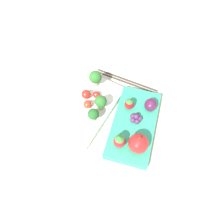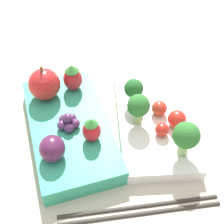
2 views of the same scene
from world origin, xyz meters
name	(u,v)px [view 1 (image 1 of 2)]	position (x,y,z in m)	size (l,w,h in m)	color
ground_plane	(110,121)	(0.00, 0.00, 0.00)	(4.00, 4.00, 0.00)	#BCB29E
bento_box_savoury	(91,109)	(0.01, 0.07, 0.01)	(0.23, 0.14, 0.02)	white
bento_box_fruit	(134,125)	(0.01, -0.07, 0.01)	(0.24, 0.14, 0.03)	#33A87F
broccoli_floret_0	(101,102)	(0.02, 0.04, 0.05)	(0.03, 0.03, 0.05)	#93B770
broccoli_floret_1	(95,78)	(0.09, 0.08, 0.06)	(0.04, 0.04, 0.06)	#93B770
broccoli_floret_2	(93,114)	(-0.02, 0.04, 0.05)	(0.03, 0.03, 0.05)	#93B770
cherry_tomato_0	(86,94)	(0.04, 0.09, 0.03)	(0.03, 0.03, 0.03)	red
cherry_tomato_1	(88,104)	(0.01, 0.07, 0.03)	(0.02, 0.02, 0.02)	red
cherry_tomato_2	(96,94)	(0.05, 0.07, 0.03)	(0.02, 0.02, 0.02)	red
apple	(138,143)	(-0.06, -0.10, 0.05)	(0.05, 0.05, 0.06)	red
strawberry_0	(129,104)	(0.05, -0.04, 0.05)	(0.03, 0.03, 0.04)	red
strawberry_1	(119,141)	(-0.07, -0.05, 0.05)	(0.03, 0.03, 0.05)	red
plum	(151,105)	(0.07, -0.09, 0.05)	(0.04, 0.03, 0.03)	#511E42
grape_cluster	(136,118)	(0.02, -0.07, 0.04)	(0.03, 0.03, 0.03)	#562D5B
chopsticks_pair	(126,81)	(0.15, 0.01, 0.00)	(0.03, 0.21, 0.01)	#332D28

